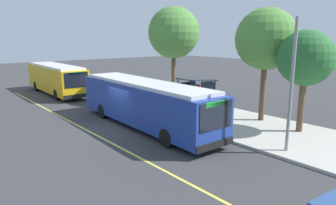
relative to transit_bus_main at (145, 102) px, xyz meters
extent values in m
plane|color=#38383A|center=(-1.10, -1.01, -1.62)|extent=(120.00, 120.00, 0.00)
cube|color=#B7B2A8|center=(-1.10, 4.99, -1.54)|extent=(44.00, 6.40, 0.15)
cube|color=#E0D64C|center=(-1.10, -3.21, -1.61)|extent=(36.00, 0.14, 0.01)
cube|color=navy|center=(-0.02, -0.01, -0.07)|extent=(12.36, 2.94, 2.40)
cube|color=silver|center=(-0.02, -0.01, 1.23)|extent=(11.37, 2.66, 0.20)
cube|color=black|center=(6.14, -0.21, 0.36)|extent=(0.11, 2.17, 1.34)
cube|color=black|center=(0.03, 1.28, 0.22)|extent=(10.81, 0.39, 1.06)
cube|color=yellow|center=(0.03, 1.28, -1.05)|extent=(11.66, 0.41, 0.28)
cube|color=#26D83F|center=(6.14, -0.21, 0.95)|extent=(0.08, 1.40, 0.24)
cube|color=black|center=(6.15, -0.21, -1.09)|extent=(0.16, 2.50, 0.36)
cylinder|color=black|center=(3.83, 1.02, -1.12)|extent=(1.01, 0.31, 1.00)
cylinder|color=black|center=(3.75, -1.29, -1.12)|extent=(1.01, 0.31, 1.00)
cylinder|color=black|center=(-3.66, 1.26, -1.12)|extent=(1.01, 0.31, 1.00)
cylinder|color=black|center=(-3.74, -1.04, -1.12)|extent=(1.01, 0.31, 1.00)
cube|color=gold|center=(-15.48, 0.00, -0.07)|extent=(10.71, 2.79, 2.40)
cube|color=silver|center=(-15.48, 0.00, 1.23)|extent=(9.85, 2.52, 0.20)
cube|color=black|center=(-10.14, -0.12, 0.36)|extent=(0.09, 2.17, 1.34)
cube|color=black|center=(-15.45, 1.29, 0.22)|extent=(9.37, 0.25, 1.06)
cube|color=black|center=(-15.45, 1.29, -1.05)|extent=(10.12, 0.26, 0.28)
cube|color=#26D83F|center=(-10.14, -0.12, 0.95)|extent=(0.06, 1.40, 0.24)
cube|color=black|center=(-10.13, -0.12, -1.09)|extent=(0.14, 2.50, 0.36)
cylinder|color=black|center=(-12.15, 1.08, -1.12)|extent=(1.01, 0.30, 1.00)
cylinder|color=black|center=(-12.20, -1.23, -1.12)|extent=(1.01, 0.30, 1.00)
cylinder|color=black|center=(-18.65, 1.22, -1.12)|extent=(1.01, 0.30, 1.00)
cylinder|color=black|center=(-18.70, -1.09, -1.12)|extent=(1.01, 0.30, 1.00)
cylinder|color=#333338|center=(0.76, 5.73, -0.27)|extent=(0.10, 0.10, 2.40)
cylinder|color=#333338|center=(0.76, 4.43, -0.27)|extent=(0.10, 0.10, 2.40)
cylinder|color=#333338|center=(-1.84, 5.73, -0.27)|extent=(0.10, 0.10, 2.40)
cylinder|color=#333338|center=(-1.84, 4.43, -0.27)|extent=(0.10, 0.10, 2.40)
cube|color=#333338|center=(-0.54, 5.08, 0.97)|extent=(2.90, 1.60, 0.08)
cube|color=#4C606B|center=(-0.54, 5.73, -0.27)|extent=(2.47, 0.04, 2.16)
cube|color=navy|center=(-1.84, 5.08, -0.32)|extent=(0.06, 1.11, 1.82)
cube|color=brown|center=(-0.66, 5.32, -1.02)|extent=(1.60, 0.44, 0.06)
cube|color=brown|center=(-0.66, 5.56, -0.74)|extent=(1.60, 0.05, 0.44)
cube|color=#333338|center=(-1.38, 5.32, -1.24)|extent=(0.08, 0.40, 0.45)
cube|color=#333338|center=(0.06, 5.32, -1.24)|extent=(0.08, 0.40, 0.45)
cylinder|color=#333338|center=(1.98, 2.79, -0.07)|extent=(0.07, 0.07, 2.80)
cube|color=white|center=(1.98, 2.77, 1.03)|extent=(0.44, 0.03, 0.56)
cube|color=red|center=(1.98, 2.75, 1.03)|extent=(0.40, 0.01, 0.16)
cylinder|color=#282D47|center=(0.04, 3.98, -1.04)|extent=(0.14, 0.14, 0.85)
cylinder|color=#282D47|center=(0.04, 3.80, -1.04)|extent=(0.14, 0.14, 0.85)
cube|color=#265999|center=(0.04, 3.89, -0.31)|extent=(0.24, 0.40, 0.62)
sphere|color=tan|center=(0.04, 3.89, 0.11)|extent=(0.22, 0.22, 0.22)
cylinder|color=brown|center=(-4.58, 6.35, 0.67)|extent=(0.36, 0.36, 4.27)
sphere|color=#4C8438|center=(-4.58, 6.35, 4.43)|extent=(4.34, 4.34, 4.34)
cylinder|color=brown|center=(7.02, 6.25, 0.10)|extent=(0.36, 0.36, 3.13)
sphere|color=#28662D|center=(7.02, 6.25, 2.86)|extent=(3.19, 3.19, 3.19)
cylinder|color=brown|center=(4.09, 6.72, 0.48)|extent=(0.36, 0.36, 3.89)
sphere|color=#4C8438|center=(4.09, 6.72, 3.91)|extent=(3.97, 3.97, 3.97)
cylinder|color=gray|center=(8.20, 2.71, 1.73)|extent=(0.16, 0.16, 6.40)
camera|label=1|loc=(15.37, -10.85, 3.96)|focal=32.46mm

